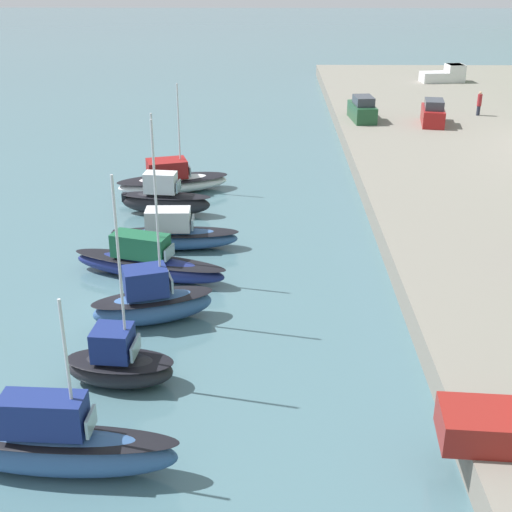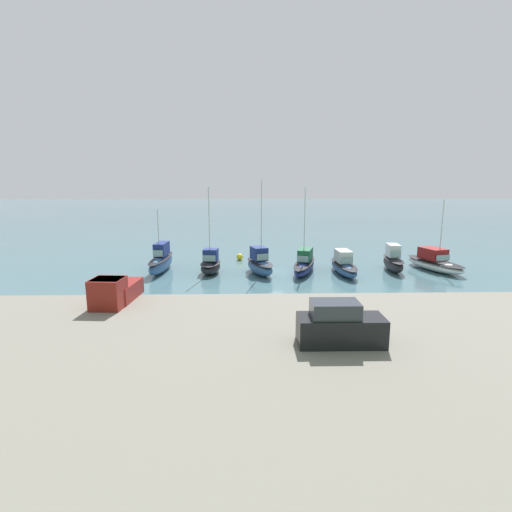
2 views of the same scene
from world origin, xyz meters
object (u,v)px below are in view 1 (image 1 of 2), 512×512
object	(u,v)px
moored_boat_0	(172,180)
moored_boat_1	(165,199)
parked_car_3	(362,110)
moored_boat_3	(148,262)
moored_boat_4	(152,302)
moored_boat_6	(58,446)
parked_car_0	(433,114)
moored_boat_5	(119,364)
moored_boat_2	(174,235)
pickup_truck_0	(446,74)
person_on_quay	(479,103)

from	to	relation	value
moored_boat_0	moored_boat_1	distance (m)	4.37
parked_car_3	moored_boat_3	bearing A→B (deg)	-121.74
moored_boat_4	parked_car_3	xyz separation A→B (m)	(-34.05, 13.54, 1.20)
moored_boat_1	moored_boat_3	bearing A→B (deg)	8.26
moored_boat_3	moored_boat_6	distance (m)	14.67
moored_boat_1	parked_car_0	world-z (taller)	parked_car_0
moored_boat_5	parked_car_3	world-z (taller)	moored_boat_5
moored_boat_0	moored_boat_2	size ratio (longest dim) A/B	1.12
moored_boat_0	parked_car_3	distance (m)	21.78
moored_boat_3	pickup_truck_0	xyz separation A→B (m)	(-48.07, 26.07, 1.26)
parked_car_0	moored_boat_4	bearing A→B (deg)	-112.26
moored_boat_4	pickup_truck_0	bearing A→B (deg)	136.77
parked_car_3	person_on_quay	xyz separation A→B (m)	(-2.07, 10.76, 0.18)
moored_boat_0	moored_boat_5	xyz separation A→B (m)	(23.10, 0.77, 0.08)
moored_boat_0	parked_car_0	xyz separation A→B (m)	(-14.47, 20.74, 1.39)
moored_boat_2	parked_car_0	world-z (taller)	parked_car_0
moored_boat_2	moored_boat_6	size ratio (longest dim) A/B	0.92
moored_boat_2	pickup_truck_0	bearing A→B (deg)	148.75
moored_boat_0	moored_boat_5	distance (m)	23.12
moored_boat_6	person_on_quay	world-z (taller)	moored_boat_6
moored_boat_1	moored_boat_2	bearing A→B (deg)	18.77
moored_boat_1	person_on_quay	xyz separation A→B (m)	(-22.30, 25.52, 1.39)
moored_boat_6	parked_car_0	world-z (taller)	moored_boat_6
moored_boat_1	moored_boat_3	distance (m)	9.22
moored_boat_1	pickup_truck_0	bearing A→B (deg)	152.19
moored_boat_1	moored_boat_0	bearing A→B (deg)	-172.34
moored_boat_1	moored_boat_6	distance (m)	23.87
moored_boat_3	moored_boat_5	bearing A→B (deg)	18.93
moored_boat_3	moored_boat_2	bearing A→B (deg)	-176.38
moored_boat_2	moored_boat_6	world-z (taller)	moored_boat_6
moored_boat_6	parked_car_0	size ratio (longest dim) A/B	1.77
moored_boat_2	moored_boat_3	size ratio (longest dim) A/B	0.84
parked_car_0	person_on_quay	size ratio (longest dim) A/B	2.07
moored_boat_1	person_on_quay	distance (m)	33.92
moored_boat_0	moored_boat_6	world-z (taller)	moored_boat_0
moored_boat_3	moored_boat_4	distance (m)	4.71
moored_boat_0	pickup_truck_0	world-z (taller)	moored_boat_0
moored_boat_6	parked_car_3	xyz separation A→B (m)	(-44.09, 15.07, 1.12)
moored_boat_0	person_on_quay	size ratio (longest dim) A/B	3.75
moored_boat_4	moored_boat_6	bearing A→B (deg)	-26.37
moored_boat_0	moored_boat_4	xyz separation A→B (m)	(18.19, 1.33, 0.19)
moored_boat_6	pickup_truck_0	world-z (taller)	moored_boat_6
moored_boat_0	moored_boat_6	size ratio (longest dim) A/B	1.02
moored_boat_0	moored_boat_4	size ratio (longest dim) A/B	0.87
moored_boat_4	moored_boat_6	xyz separation A→B (m)	(10.04, -1.53, 0.08)
moored_boat_4	pickup_truck_0	size ratio (longest dim) A/B	1.87
moored_boat_3	pickup_truck_0	bearing A→B (deg)	168.28
parked_car_3	moored_boat_6	bearing A→B (deg)	-114.44
moored_boat_6	person_on_quay	xyz separation A→B (m)	(-46.17, 25.83, 1.30)
parked_car_3	moored_boat_0	bearing A→B (deg)	-138.71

